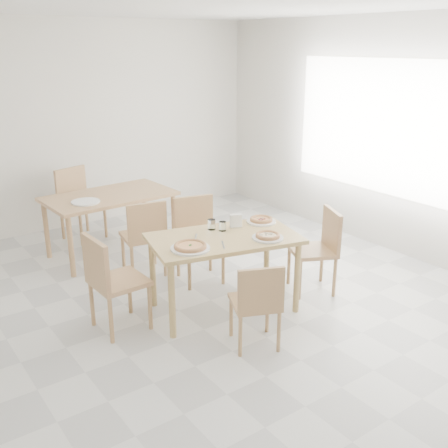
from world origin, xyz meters
TOP-DOWN VIEW (x-y plane):
  - room at (2.98, 0.30)m, footprint 7.28×7.00m
  - main_table at (0.39, 0.22)m, footprint 1.52×1.08m
  - chair_south at (0.20, -0.51)m, footprint 0.51×0.51m
  - chair_north at (0.58, 0.99)m, footprint 0.54×0.54m
  - chair_west at (-0.67, 0.48)m, footprint 0.46×0.46m
  - chair_east at (1.44, -0.01)m, footprint 0.57×0.57m
  - plate_margherita at (-0.04, 0.14)m, footprint 0.35×0.35m
  - plate_mushroom at (0.68, -0.06)m, footprint 0.29×0.29m
  - plate_pepperoni at (0.93, 0.34)m, footprint 0.30×0.30m
  - pizza_margherita at (-0.04, 0.14)m, footprint 0.35×0.35m
  - pizza_mushroom at (0.68, -0.06)m, footprint 0.30×0.30m
  - pizza_pepperoni at (0.93, 0.34)m, footprint 0.28×0.28m
  - tumbler_a at (0.41, 0.46)m, footprint 0.08×0.08m
  - tumbler_b at (0.47, 0.36)m, footprint 0.07×0.07m
  - napkin_holder at (0.62, 0.36)m, footprint 0.14×0.11m
  - fork_a at (0.16, 0.35)m, footprint 0.12×0.16m
  - fork_b at (0.25, 0.04)m, footprint 0.11×0.18m
  - second_table at (0.11, 2.19)m, footprint 1.53×0.93m
  - chair_back_s at (0.13, 1.35)m, footprint 0.50×0.50m
  - chair_back_n at (0.00, 2.99)m, footprint 0.57×0.57m
  - plate_empty at (-0.24, 2.04)m, footprint 0.32×0.32m

SIDE VIEW (x-z plane):
  - chair_south at x=0.20m, z-range 0.06..0.84m
  - chair_east at x=1.44m, z-range 0.07..0.94m
  - chair_back_s at x=0.13m, z-range 0.07..0.94m
  - chair_north at x=0.58m, z-range 0.07..0.97m
  - chair_west at x=-0.67m, z-range 0.07..0.98m
  - chair_back_n at x=0.00m, z-range 0.07..1.00m
  - main_table at x=0.39m, z-range 0.28..1.03m
  - second_table at x=0.11m, z-range 0.29..1.04m
  - fork_a at x=0.16m, z-range 0.75..0.76m
  - fork_b at x=0.25m, z-range 0.75..0.76m
  - plate_margherita at x=-0.04m, z-range 0.75..0.77m
  - plate_mushroom at x=0.68m, z-range 0.75..0.77m
  - plate_pepperoni at x=0.93m, z-range 0.75..0.77m
  - plate_empty at x=-0.24m, z-range 0.75..0.77m
  - pizza_margherita at x=-0.04m, z-range 0.76..0.80m
  - pizza_mushroom at x=0.68m, z-range 0.76..0.80m
  - pizza_pepperoni at x=0.93m, z-range 0.77..0.80m
  - tumbler_b at x=0.47m, z-range 0.75..0.84m
  - tumbler_a at x=0.41m, z-range 0.75..0.85m
  - napkin_holder at x=0.62m, z-range 0.75..0.89m
  - room at x=2.98m, z-range -2.00..5.00m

